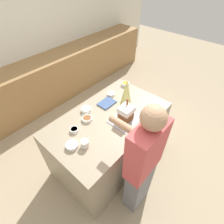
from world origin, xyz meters
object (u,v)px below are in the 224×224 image
(candy_bowl_far_right, at_px, (111,94))
(candy_bowl_near_tray_left, at_px, (86,110))
(gingerbread_house, at_px, (126,113))
(candy_bowl_center_rear, at_px, (74,130))
(candy_bowl_far_left, at_px, (125,84))
(cookbook, at_px, (107,103))
(candy_bowl_front_corner, at_px, (72,145))
(person, at_px, (142,165))
(baking_tray, at_px, (126,119))
(mug, at_px, (85,144))
(decorative_tree, at_px, (126,93))
(candy_bowl_beside_tree, at_px, (87,119))

(candy_bowl_far_right, xyz_separation_m, candy_bowl_near_tray_left, (-0.48, 0.02, 0.01))
(gingerbread_house, height_order, candy_bowl_center_rear, gingerbread_house)
(candy_bowl_far_right, relative_size, candy_bowl_far_left, 0.94)
(cookbook, bearing_deg, candy_bowl_front_corner, -165.16)
(candy_bowl_far_right, distance_m, person, 1.16)
(baking_tray, xyz_separation_m, mug, (-0.61, 0.08, 0.04))
(decorative_tree, height_order, candy_bowl_far_left, decorative_tree)
(candy_bowl_near_tray_left, xyz_separation_m, person, (-0.15, -0.99, -0.07))
(candy_bowl_front_corner, bearing_deg, mug, -45.22)
(baking_tray, distance_m, candy_bowl_front_corner, 0.74)
(candy_bowl_front_corner, height_order, cookbook, candy_bowl_front_corner)
(candy_bowl_far_left, xyz_separation_m, candy_bowl_center_rear, (-1.15, -0.14, -0.00))
(decorative_tree, bearing_deg, baking_tray, -142.06)
(mug, bearing_deg, candy_bowl_far_right, 24.34)
(candy_bowl_beside_tree, height_order, candy_bowl_far_left, candy_bowl_far_left)
(baking_tray, height_order, candy_bowl_far_right, candy_bowl_far_right)
(candy_bowl_near_tray_left, relative_size, candy_bowl_center_rear, 1.31)
(decorative_tree, xyz_separation_m, candy_bowl_near_tray_left, (-0.44, 0.32, -0.17))
(candy_bowl_center_rear, bearing_deg, mug, -103.72)
(candy_bowl_far_left, bearing_deg, person, -134.54)
(decorative_tree, xyz_separation_m, candy_bowl_center_rear, (-0.77, 0.16, -0.18))
(cookbook, bearing_deg, mug, -155.83)
(gingerbread_house, height_order, cookbook, gingerbread_house)
(baking_tray, height_order, gingerbread_house, gingerbread_house)
(decorative_tree, distance_m, candy_bowl_front_corner, 0.95)
(gingerbread_house, relative_size, candy_bowl_far_left, 2.27)
(decorative_tree, relative_size, candy_bowl_front_corner, 3.07)
(candy_bowl_near_tray_left, xyz_separation_m, candy_bowl_center_rear, (-0.33, -0.15, -0.01))
(candy_bowl_near_tray_left, bearing_deg, gingerbread_house, -65.24)
(candy_bowl_center_rear, bearing_deg, candy_bowl_far_right, 9.72)
(gingerbread_house, height_order, mug, gingerbread_house)
(gingerbread_house, bearing_deg, cookbook, 79.74)
(candy_bowl_far_left, xyz_separation_m, mug, (-1.21, -0.39, 0.02))
(mug, bearing_deg, candy_bowl_front_corner, 134.78)
(candy_bowl_beside_tree, height_order, candy_bowl_far_right, same)
(candy_bowl_far_left, xyz_separation_m, person, (-0.96, -0.98, -0.07))
(candy_bowl_near_tray_left, relative_size, cookbook, 0.56)
(baking_tray, distance_m, gingerbread_house, 0.11)
(decorative_tree, distance_m, cookbook, 0.32)
(mug, bearing_deg, candy_bowl_beside_tree, 44.00)
(candy_bowl_far_right, relative_size, candy_bowl_center_rear, 1.18)
(candy_bowl_near_tray_left, bearing_deg, decorative_tree, -35.47)
(candy_bowl_far_right, bearing_deg, person, -122.41)
(baking_tray, xyz_separation_m, candy_bowl_front_corner, (-0.71, 0.18, 0.02))
(gingerbread_house, xyz_separation_m, person, (-0.37, -0.51, -0.16))
(decorative_tree, distance_m, person, 0.93)
(baking_tray, relative_size, candy_bowl_far_left, 3.18)
(candy_bowl_front_corner, bearing_deg, decorative_tree, -0.43)
(candy_bowl_far_left, height_order, candy_bowl_front_corner, candy_bowl_far_left)
(candy_bowl_far_left, relative_size, cookbook, 0.54)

